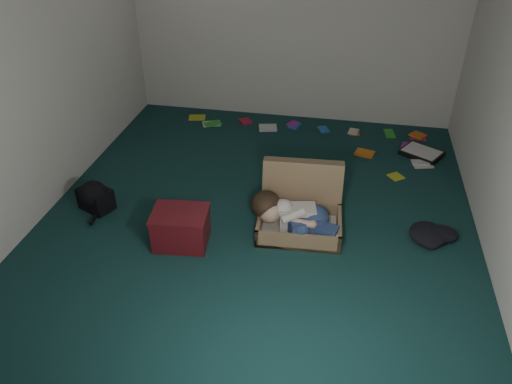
% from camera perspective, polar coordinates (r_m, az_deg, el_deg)
% --- Properties ---
extents(floor, '(4.50, 4.50, 0.00)m').
position_cam_1_polar(floor, '(4.76, 0.34, -2.53)').
color(floor, '#123533').
rests_on(floor, ground).
extents(wall_back, '(4.50, 0.00, 4.50)m').
position_cam_1_polar(wall_back, '(6.26, 4.44, 19.54)').
color(wall_back, silver).
rests_on(wall_back, ground).
extents(wall_front, '(4.50, 0.00, 4.50)m').
position_cam_1_polar(wall_front, '(2.26, -10.30, -8.81)').
color(wall_front, silver).
rests_on(wall_front, ground).
extents(wall_left, '(0.00, 4.50, 4.50)m').
position_cam_1_polar(wall_left, '(4.89, -23.95, 12.80)').
color(wall_left, silver).
rests_on(wall_left, ground).
extents(suitcase, '(0.78, 0.76, 0.54)m').
position_cam_1_polar(suitcase, '(4.58, 5.12, -1.86)').
color(suitcase, '#90734F').
rests_on(suitcase, floor).
extents(person, '(0.81, 0.38, 0.34)m').
position_cam_1_polar(person, '(4.40, 4.34, -2.74)').
color(person, beige).
rests_on(person, suitcase).
extents(maroon_bin, '(0.51, 0.42, 0.33)m').
position_cam_1_polar(maroon_bin, '(4.37, -8.58, -4.06)').
color(maroon_bin, '#571118').
rests_on(maroon_bin, floor).
extents(backpack, '(0.48, 0.44, 0.23)m').
position_cam_1_polar(backpack, '(5.02, -17.85, -0.68)').
color(backpack, black).
rests_on(backpack, floor).
extents(clothing_pile, '(0.50, 0.45, 0.13)m').
position_cam_1_polar(clothing_pile, '(4.72, 19.66, -4.20)').
color(clothing_pile, black).
rests_on(clothing_pile, floor).
extents(paper_tray, '(0.53, 0.50, 0.06)m').
position_cam_1_polar(paper_tray, '(6.02, 18.39, 4.25)').
color(paper_tray, black).
rests_on(paper_tray, floor).
extents(book_scatter, '(3.01, 1.24, 0.02)m').
position_cam_1_polar(book_scatter, '(6.18, 8.10, 6.29)').
color(book_scatter, gold).
rests_on(book_scatter, floor).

